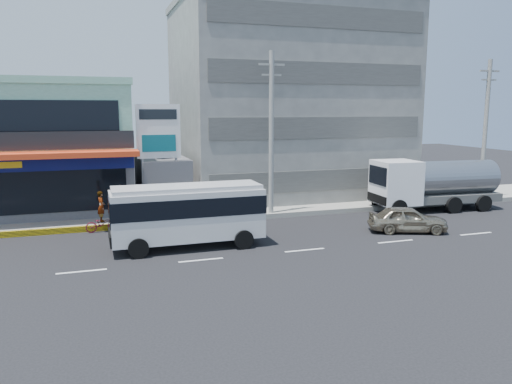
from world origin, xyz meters
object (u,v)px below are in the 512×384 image
shop_building (31,150)px  utility_pole_near (271,134)px  utility_pole_far (485,130)px  tanker_truck (431,183)px  motorcycle_rider (102,218)px  sedan (408,219)px  minibus (188,211)px  billboard (159,138)px  satellite_dish (164,157)px  concrete_building (286,104)px

shop_building → utility_pole_near: 15.50m
utility_pole_far → tanker_truck: bearing=-166.3°
utility_pole_near → motorcycle_rider: size_ratio=4.45×
utility_pole_near → utility_pole_far: (16.00, 0.00, 0.00)m
sedan → tanker_truck: size_ratio=0.48×
utility_pole_far → motorcycle_rider: bearing=-178.7°
minibus → tanker_truck: (16.86, 3.84, -0.00)m
billboard → utility_pole_near: 6.75m
satellite_dish → utility_pole_far: bearing=-9.3°
satellite_dish → billboard: bearing=-105.5°
satellite_dish → concrete_building: bearing=21.8°
utility_pole_far → sedan: utility_pole_far is taller
utility_pole_far → billboard: bearing=175.4°
sedan → utility_pole_near: bearing=65.1°
utility_pole_near → tanker_truck: 11.32m
billboard → motorcycle_rider: size_ratio=3.07×
minibus → tanker_truck: tanker_truck is taller
satellite_dish → sedan: size_ratio=0.36×
concrete_building → utility_pole_far: concrete_building is taller
utility_pole_near → minibus: 8.66m
concrete_building → sedan: 14.96m
minibus → sedan: minibus is taller
motorcycle_rider → utility_pole_near: bearing=3.4°
motorcycle_rider → utility_pole_far: bearing=1.3°
utility_pole_far → sedan: bearing=-150.2°
billboard → minibus: billboard is taller
motorcycle_rider → billboard: bearing=34.4°
concrete_building → minibus: concrete_building is taller
shop_building → concrete_building: size_ratio=0.77×
satellite_dish → motorcycle_rider: bearing=-133.6°
utility_pole_near → shop_building: bearing=154.9°
minibus → tanker_truck: 17.29m
concrete_building → tanker_truck: 12.30m
shop_building → tanker_truck: 26.04m
utility_pole_far → sedan: (-10.24, -5.86, -4.44)m
utility_pole_far → motorcycle_rider: utility_pole_far is taller
satellite_dish → billboard: 2.31m
billboard → concrete_building: bearing=28.9°
sedan → motorcycle_rider: bearing=92.2°
shop_building → utility_pole_far: bearing=-12.3°
concrete_building → utility_pole_far: bearing=-32.3°
shop_building → motorcycle_rider: shop_building is taller
concrete_building → billboard: bearing=-151.1°
concrete_building → tanker_truck: (6.73, -8.89, -5.20)m
satellite_dish → minibus: satellite_dish is taller
billboard → motorcycle_rider: billboard is taller
utility_pole_far → tanker_truck: 6.37m
shop_building → utility_pole_near: (14.00, -6.55, 1.15)m
shop_building → tanker_truck: shop_building is taller
sedan → utility_pole_far: bearing=-39.6°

